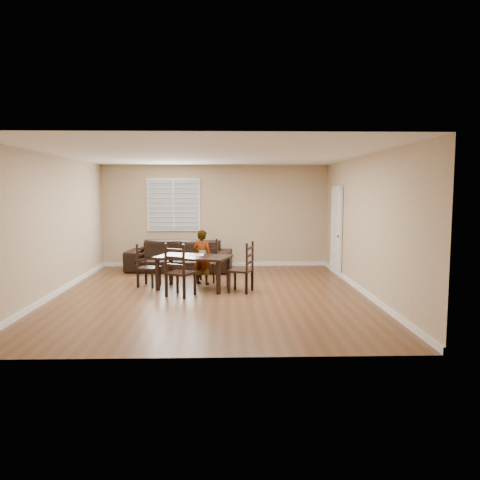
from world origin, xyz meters
name	(u,v)px	position (x,y,z in m)	size (l,w,h in m)	color
ground	(211,294)	(0.00, 0.00, 0.00)	(7.00, 7.00, 0.00)	brown
room	(213,202)	(0.04, 0.18, 1.81)	(6.04, 7.04, 2.72)	tan
dining_table	(193,260)	(-0.38, 0.52, 0.60)	(1.64, 1.22, 0.69)	black
chair_near	(208,262)	(-0.11, 1.42, 0.43)	(0.49, 0.46, 0.95)	black
chair_far	(177,273)	(-0.64, -0.23, 0.47)	(0.62, 0.60, 1.04)	black
chair_left	(144,267)	(-1.44, 0.85, 0.42)	(0.49, 0.51, 0.92)	black
chair_right	(246,270)	(0.70, 0.18, 0.46)	(0.55, 0.57, 1.01)	black
child	(202,257)	(-0.22, 1.03, 0.59)	(0.43, 0.28, 1.19)	gray
napkin	(196,255)	(-0.33, 0.68, 0.69)	(0.30, 0.30, 0.00)	silver
donut	(197,254)	(-0.31, 0.67, 0.71)	(0.10, 0.10, 0.04)	#D2854B
sofa	(179,256)	(-0.89, 2.69, 0.38)	(2.59, 1.01, 0.76)	black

